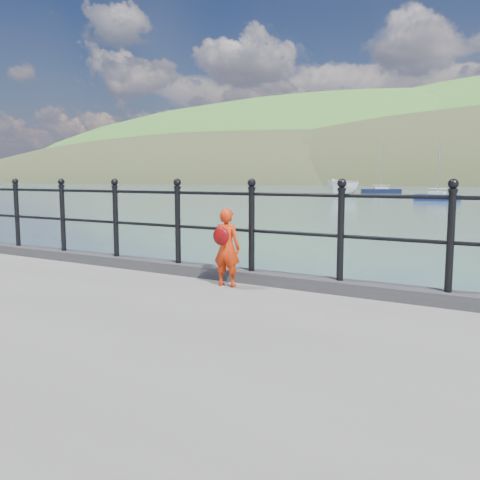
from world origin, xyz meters
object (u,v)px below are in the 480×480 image
Objects in this scene: sailboat_left at (381,191)px; sailboat_port at (437,198)px; launch_white at (344,188)px; railing at (213,217)px; child at (226,247)px.

sailboat_port is at bearing -88.82° from sailboat_left.
launch_white is at bearing 163.79° from sailboat_port.
sailboat_port is (11.94, -5.43, -0.80)m from launch_white.
railing is 2.14× the size of sailboat_left.
railing reaches higher than launch_white.
sailboat_left is at bearing 103.96° from railing.
sailboat_left reaches higher than railing.
sailboat_port is (12.53, -24.16, 0.00)m from sailboat_left.
sailboat_port is (-5.82, 49.65, -1.48)m from railing.
railing reaches higher than child.
child is at bearing -60.67° from launch_white.
launch_white is 0.70× the size of sailboat_left.
launch_white is 0.90× the size of sailboat_port.
launch_white is at bearing -77.49° from child.
sailboat_port reaches higher than child.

